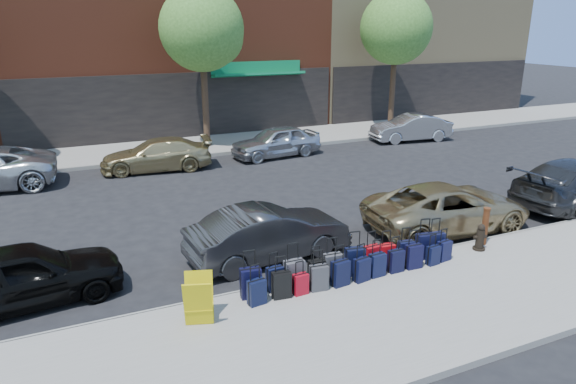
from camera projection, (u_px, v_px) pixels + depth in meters
name	position (u px, v px, depth m)	size (l,w,h in m)	color
ground	(274.00, 214.00, 16.26)	(120.00, 120.00, 0.00)	black
sidewalk_near	(394.00, 312.00, 10.60)	(60.00, 4.00, 0.15)	gray
sidewalk_far	(195.00, 146.00, 24.91)	(60.00, 4.00, 0.15)	gray
curb_near	(345.00, 271.00, 12.35)	(60.00, 0.08, 0.15)	gray
curb_far	(206.00, 155.00, 23.15)	(60.00, 0.08, 0.15)	gray
tree_center	(205.00, 31.00, 23.05)	(3.80, 3.80, 7.27)	black
tree_right	(398.00, 30.00, 27.12)	(3.80, 3.80, 7.27)	black
suitcase_front_0	(251.00, 283.00, 10.94)	(0.47, 0.30, 1.07)	black
suitcase_front_1	(275.00, 279.00, 11.25)	(0.38, 0.23, 0.88)	black
suitcase_front_2	(294.00, 274.00, 11.32)	(0.44, 0.24, 1.06)	#434248
suitcase_front_3	(316.00, 271.00, 11.58)	(0.37, 0.21, 0.88)	black
suitcase_front_4	(333.00, 267.00, 11.71)	(0.44, 0.27, 1.02)	#3C3B41
suitcase_front_5	(355.00, 261.00, 11.93)	(0.48, 0.32, 1.07)	black
suitcase_front_6	(372.00, 257.00, 12.22)	(0.41, 0.25, 0.95)	maroon
suitcase_front_7	(386.00, 255.00, 12.36)	(0.40, 0.24, 0.91)	#AD0B11
suitcase_front_8	(406.00, 252.00, 12.53)	(0.41, 0.27, 0.92)	black
suitcase_front_9	(425.00, 246.00, 12.76)	(0.46, 0.30, 1.04)	black
suitcase_front_10	(436.00, 244.00, 12.90)	(0.43, 0.25, 1.00)	black
suitcase_back_0	(257.00, 292.00, 10.69)	(0.40, 0.26, 0.89)	black
suitcase_back_1	(281.00, 285.00, 10.94)	(0.42, 0.27, 0.94)	black
suitcase_back_2	(301.00, 284.00, 11.09)	(0.33, 0.20, 0.77)	maroon
suitcase_back_3	(319.00, 278.00, 11.26)	(0.41, 0.27, 0.93)	#333337
suitcase_back_4	(340.00, 273.00, 11.46)	(0.43, 0.28, 0.95)	black
suitcase_back_5	(362.00, 270.00, 11.66)	(0.40, 0.28, 0.89)	black
suitcase_back_6	(377.00, 265.00, 11.88)	(0.39, 0.24, 0.89)	black
suitcase_back_7	(396.00, 261.00, 12.09)	(0.37, 0.22, 0.88)	black
suitcase_back_8	(413.00, 256.00, 12.28)	(0.41, 0.25, 0.95)	black
suitcase_back_9	(433.00, 255.00, 12.46)	(0.34, 0.22, 0.77)	black
suitcase_back_10	(444.00, 251.00, 12.68)	(0.37, 0.25, 0.82)	black
fire_hydrant	(480.00, 238.00, 13.26)	(0.36, 0.32, 0.71)	black
bollard	(485.00, 226.00, 13.53)	(0.19, 0.19, 1.02)	#38190C
display_rack	(199.00, 300.00, 9.96)	(0.71, 0.74, 0.98)	#CAB70B
car_near_0	(22.00, 275.00, 10.84)	(1.63, 4.06, 1.38)	black
car_near_1	(269.00, 233.00, 12.99)	(1.46, 4.18, 1.38)	#323235
car_near_2	(448.00, 207.00, 14.86)	(2.27, 4.92, 1.37)	tan
car_far_1	(156.00, 155.00, 20.95)	(1.80, 4.44, 1.29)	tan
car_far_2	(276.00, 141.00, 23.07)	(1.65, 4.10, 1.40)	silver
car_far_3	(411.00, 128.00, 26.18)	(1.43, 4.11, 1.35)	#BABDC2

